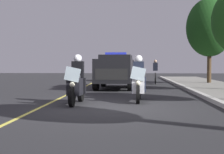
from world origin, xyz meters
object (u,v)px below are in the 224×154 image
object	(u,v)px
police_motorcycle_lead_right	(138,83)
police_suv	(116,70)
police_motorcycle_lead_left	(77,84)
cyclist_background	(155,72)
tree_behind_suv	(210,28)

from	to	relation	value
police_motorcycle_lead_right	police_suv	size ratio (longest dim) A/B	0.43
police_motorcycle_lead_left	police_motorcycle_lead_right	bearing A→B (deg)	114.40
police_motorcycle_lead_left	cyclist_background	xyz separation A→B (m)	(-11.77, 3.52, 0.14)
police_motorcycle_lead_left	cyclist_background	bearing A→B (deg)	163.33
police_motorcycle_lead_right	tree_behind_suv	bearing A→B (deg)	154.98
police_suv	tree_behind_suv	size ratio (longest dim) A/B	0.85
police_suv	police_motorcycle_lead_left	bearing A→B (deg)	-7.53
police_motorcycle_lead_left	tree_behind_suv	distance (m)	14.28
police_motorcycle_lead_left	police_suv	size ratio (longest dim) A/B	0.43
police_motorcycle_lead_left	police_suv	world-z (taller)	police_suv
police_motorcycle_lead_right	cyclist_background	distance (m)	10.89
police_motorcycle_lead_left	tree_behind_suv	bearing A→B (deg)	148.67
police_suv	cyclist_background	xyz separation A→B (m)	(-4.37, 2.55, -0.22)
police_motorcycle_lead_right	police_suv	xyz separation A→B (m)	(-6.43, -1.16, 0.37)
police_suv	cyclist_background	distance (m)	5.06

